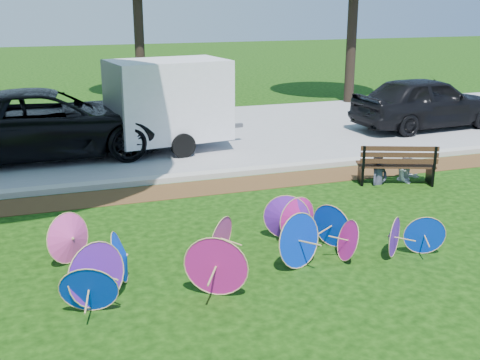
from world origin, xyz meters
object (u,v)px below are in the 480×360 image
at_px(parasol_pile, 233,245).
at_px(person_right, 409,154).
at_px(cargo_trailer, 169,100).
at_px(dark_pickup, 426,102).
at_px(person_left, 380,155).
at_px(park_bench, 396,163).
at_px(black_van, 49,123).

height_order(parasol_pile, person_right, person_right).
bearing_deg(parasol_pile, cargo_trailer, 84.60).
distance_m(parasol_pile, cargo_trailer, 7.34).
distance_m(dark_pickup, person_left, 6.17).
xyz_separation_m(parasol_pile, park_bench, (4.52, 2.90, 0.04)).
bearing_deg(cargo_trailer, person_right, -53.61).
height_order(person_left, person_right, person_left).
bearing_deg(person_left, cargo_trailer, 106.78).
relative_size(parasol_pile, person_right, 4.93).
bearing_deg(parasol_pile, person_right, 31.23).
distance_m(park_bench, person_left, 0.41).
relative_size(black_van, dark_pickup, 1.30).
distance_m(parasol_pile, park_bench, 5.37).
relative_size(black_van, cargo_trailer, 2.10).
distance_m(cargo_trailer, person_left, 5.57).
relative_size(person_left, person_right, 1.07).
height_order(black_van, cargo_trailer, cargo_trailer).
bearing_deg(person_left, parasol_pile, -166.95).
relative_size(cargo_trailer, person_right, 2.41).
height_order(black_van, person_right, black_van).
bearing_deg(parasol_pile, park_bench, 32.71).
bearing_deg(park_bench, black_van, 166.27).
bearing_deg(park_bench, person_right, 28.92).
relative_size(dark_pickup, park_bench, 2.82).
bearing_deg(person_right, black_van, 143.03).
relative_size(parasol_pile, cargo_trailer, 2.05).
distance_m(black_van, person_right, 8.46).
height_order(cargo_trailer, person_right, cargo_trailer).
xyz_separation_m(dark_pickup, park_bench, (-3.91, -4.51, -0.35)).
xyz_separation_m(dark_pickup, person_left, (-4.26, -4.46, -0.15)).
bearing_deg(person_right, dark_pickup, 47.34).
bearing_deg(person_left, person_right, -22.25).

